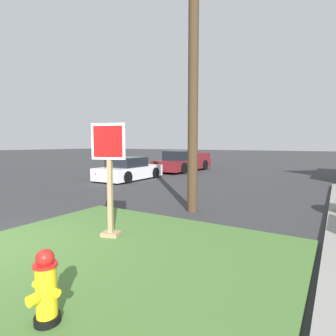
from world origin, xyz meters
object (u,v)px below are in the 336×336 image
Objects in this scene: manhole_cover at (51,223)px; parked_sedan_white at (129,170)px; fire_hydrant at (46,289)px; stop_sign at (110,182)px; utility_pole at (194,26)px; pickup_truck_maroon at (183,163)px.

parked_sedan_white is (-3.77, 7.61, 0.53)m from manhole_cover.
fire_hydrant is at bearing -36.03° from manhole_cover.
stop_sign reaches higher than manhole_cover.
stop_sign is at bearing -96.84° from utility_pole.
pickup_truck_maroon is at bearing 113.73° from fire_hydrant.
fire_hydrant is 0.08× the size of utility_pole.
parked_sedan_white is 0.41× the size of utility_pole.
parked_sedan_white is (-7.26, 10.15, 0.08)m from fire_hydrant.
stop_sign is 0.23× the size of utility_pole.
manhole_cover is 13.76m from pickup_truck_maroon.
parked_sedan_white is 9.12m from utility_pole.
utility_pole is at bearing 49.82° from manhole_cover.
stop_sign is 9.73m from parked_sedan_white.
fire_hydrant is at bearing -54.43° from parked_sedan_white.
stop_sign reaches higher than pickup_truck_maroon.
pickup_truck_maroon is (-6.96, 15.84, 0.16)m from fire_hydrant.
utility_pole reaches higher than parked_sedan_white.
utility_pole reaches higher than pickup_truck_maroon.
parked_sedan_white reaches higher than fire_hydrant.
manhole_cover is at bearing -75.38° from pickup_truck_maroon.
stop_sign is 0.56× the size of parked_sedan_white.
manhole_cover is (-2.12, 0.11, -1.21)m from stop_sign.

